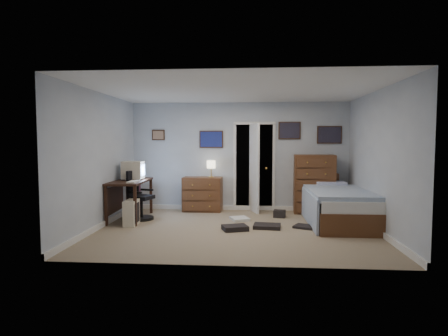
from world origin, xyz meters
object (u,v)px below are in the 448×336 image
(low_dresser, at_px, (203,194))
(tall_dresser, at_px, (314,184))
(bed, at_px, (338,206))
(computer_desk, at_px, (126,189))
(office_chair, at_px, (139,201))

(low_dresser, distance_m, tall_dresser, 2.53)
(low_dresser, height_order, bed, low_dresser)
(computer_desk, relative_size, tall_dresser, 1.08)
(office_chair, bearing_deg, bed, 13.52)
(office_chair, xyz_separation_m, low_dresser, (1.18, 1.03, 0.00))
(low_dresser, height_order, tall_dresser, tall_dresser)
(low_dresser, bearing_deg, bed, -18.73)
(computer_desk, relative_size, office_chair, 1.41)
(computer_desk, relative_size, bed, 0.63)
(bed, bearing_deg, low_dresser, 158.53)
(tall_dresser, bearing_deg, bed, -71.11)
(tall_dresser, distance_m, bed, 1.16)
(office_chair, distance_m, low_dresser, 1.56)
(low_dresser, relative_size, bed, 0.39)
(tall_dresser, bearing_deg, office_chair, -161.36)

